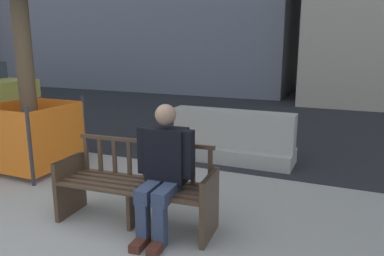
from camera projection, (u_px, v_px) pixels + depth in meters
name	position (u px, v px, depth m)	size (l,w,h in m)	color
ground_plane	(43.00, 243.00, 3.63)	(200.00, 200.00, 0.00)	gray
street_asphalt	(259.00, 107.00, 11.40)	(120.00, 12.00, 0.01)	black
street_bench	(136.00, 189.00, 3.94)	(1.72, 0.64, 0.88)	#473323
seated_person	(163.00, 168.00, 3.71)	(0.59, 0.74, 1.31)	black
jersey_barrier_centre	(232.00, 140.00, 6.14)	(2.00, 0.68, 0.84)	#9E998E
construction_fence	(32.00, 134.00, 5.70)	(1.15, 1.15, 1.10)	#2D2D33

